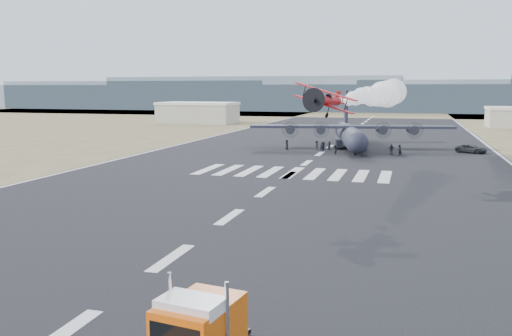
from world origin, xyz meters
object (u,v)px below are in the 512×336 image
at_px(aerobatic_biplane, 325,100).
at_px(crew_b, 399,150).
at_px(crew_d, 392,149).
at_px(crew_e, 287,145).
at_px(crew_f, 323,146).
at_px(crew_g, 322,147).
at_px(crew_h, 335,150).
at_px(hangar_left, 198,112).
at_px(transport_aircraft, 350,133).
at_px(crew_a, 329,146).
at_px(crew_c, 317,145).
at_px(support_vehicle, 471,149).

relative_size(aerobatic_biplane, crew_b, 3.65).
bearing_deg(crew_d, crew_e, -23.84).
height_order(aerobatic_biplane, crew_f, aerobatic_biplane).
height_order(crew_g, crew_h, crew_g).
height_order(crew_b, crew_g, crew_g).
distance_m(hangar_left, crew_e, 81.72).
relative_size(hangar_left, crew_h, 15.78).
xyz_separation_m(aerobatic_biplane, transport_aircraft, (-2.70, 48.10, -7.21)).
height_order(crew_a, crew_e, crew_e).
bearing_deg(crew_c, crew_b, 48.21).
bearing_deg(support_vehicle, crew_f, 126.26).
relative_size(support_vehicle, crew_b, 2.92).
distance_m(hangar_left, crew_c, 83.79).
bearing_deg(crew_h, crew_c, -174.30).
bearing_deg(crew_f, crew_d, 80.52).
distance_m(transport_aircraft, crew_g, 9.45).
xyz_separation_m(aerobatic_biplane, crew_d, (5.30, 39.43, -9.05)).
xyz_separation_m(support_vehicle, crew_e, (-32.03, -3.58, 0.17)).
bearing_deg(crew_g, crew_b, -15.93).
bearing_deg(crew_c, crew_e, -101.27).
xyz_separation_m(crew_a, crew_h, (1.88, -5.79, -0.04)).
bearing_deg(crew_f, transport_aircraft, 148.86).
height_order(aerobatic_biplane, transport_aircraft, aerobatic_biplane).
distance_m(support_vehicle, crew_d, 14.81).
distance_m(support_vehicle, crew_f, 25.52).
relative_size(hangar_left, crew_g, 13.44).
height_order(transport_aircraft, support_vehicle, transport_aircraft).
height_order(support_vehicle, crew_h, crew_h).
bearing_deg(aerobatic_biplane, crew_a, 105.64).
bearing_deg(crew_e, crew_h, 41.66).
relative_size(crew_e, crew_h, 1.15).
height_order(crew_b, crew_f, crew_b).
bearing_deg(hangar_left, crew_e, -56.49).
height_order(hangar_left, crew_e, hangar_left).
distance_m(aerobatic_biplane, crew_f, 44.09).
bearing_deg(crew_e, crew_g, 46.07).
distance_m(support_vehicle, crew_c, 26.82).
relative_size(transport_aircraft, crew_e, 20.70).
xyz_separation_m(crew_e, crew_h, (9.53, -4.76, -0.12)).
relative_size(hangar_left, crew_f, 15.60).
xyz_separation_m(support_vehicle, crew_a, (-24.38, -2.56, 0.09)).
bearing_deg(support_vehicle, crew_h, 138.73).
relative_size(crew_c, crew_e, 0.91).
xyz_separation_m(crew_g, crew_h, (2.60, -1.94, -0.13)).
xyz_separation_m(aerobatic_biplane, crew_c, (-8.19, 43.73, -9.15)).
relative_size(crew_a, crew_d, 0.89).
height_order(hangar_left, crew_h, hangar_left).
height_order(crew_c, crew_h, crew_c).
bearing_deg(crew_b, crew_d, -60.83).
xyz_separation_m(crew_e, crew_g, (6.93, -2.82, 0.02)).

